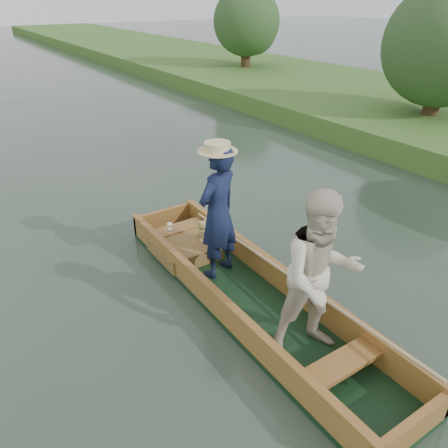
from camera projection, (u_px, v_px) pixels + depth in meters
ground at (249, 305)px, 5.81m from camera, size 120.00×120.00×0.00m
trees_far at (331, 34)px, 15.30m from camera, size 4.22×13.29×4.07m
punt at (264, 264)px, 5.30m from camera, size 1.24×5.00×2.02m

